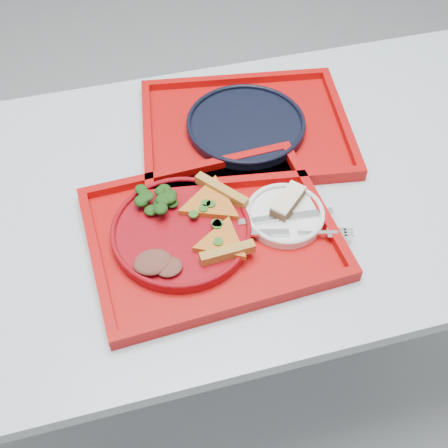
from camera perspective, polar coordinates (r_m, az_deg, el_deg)
The scene contains 14 objects.
ground at distance 1.77m, azimuth -0.89°, elevation -13.04°, with size 10.00×10.00×0.00m, color gray.
table at distance 1.20m, azimuth -1.29°, elevation 1.14°, with size 1.60×0.80×0.75m.
tray_main at distance 1.06m, azimuth -1.28°, elevation -1.19°, with size 0.45×0.35×0.01m, color #AC0909.
tray_far at distance 1.26m, azimuth 2.21°, elevation 9.46°, with size 0.45×0.35×0.01m, color #AC0909.
dinner_plate at distance 1.05m, azimuth -4.34°, elevation -0.88°, with size 0.26×0.26×0.02m, color maroon.
side_plate at distance 1.08m, azimuth 6.18°, elevation 0.80°, with size 0.15×0.15×0.01m, color white.
navy_plate at distance 1.25m, azimuth 2.23°, elevation 9.94°, with size 0.26×0.26×0.02m, color black.
pizza_slice_a at distance 1.01m, azimuth -0.15°, elevation -1.68°, with size 0.11×0.10×0.02m, color gold, non-canonical shape.
pizza_slice_b at distance 1.07m, azimuth -1.34°, elevation 2.36°, with size 0.13×0.12×0.02m, color gold, non-canonical shape.
salad_heap at distance 1.07m, azimuth -6.59°, elevation 2.59°, with size 0.08×0.07×0.04m, color black.
meat_portion at distance 0.99m, azimuth -7.24°, elevation -3.86°, with size 0.07×0.06×0.02m, color brown.
dessert_bar at distance 1.08m, azimuth 6.51°, elevation 2.35°, with size 0.08×0.08×0.02m.
knife at distance 1.07m, azimuth 6.30°, elevation 0.75°, with size 0.18×0.02×0.01m, color silver.
fork at distance 1.04m, azimuth 7.42°, elevation -0.86°, with size 0.18×0.02×0.01m, color silver.
Camera 1 is at (-0.17, -0.75, 1.60)m, focal length 45.00 mm.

